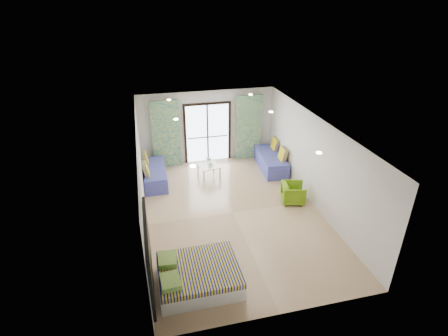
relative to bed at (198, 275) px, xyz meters
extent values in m
cube|color=black|center=(1.47, 6.27, 1.99)|extent=(1.76, 0.08, 0.08)
cube|color=black|center=(0.63, 6.27, 0.85)|extent=(0.08, 0.08, 2.20)
cube|color=black|center=(2.31, 6.27, 0.85)|extent=(0.08, 0.08, 2.20)
cube|color=black|center=(1.47, 6.27, 0.85)|extent=(0.05, 0.06, 2.20)
cube|color=#595451|center=(1.47, 6.29, 0.70)|extent=(1.52, 0.03, 0.04)
cube|color=silver|center=(-0.08, 6.13, 1.00)|extent=(1.00, 0.10, 2.50)
cube|color=silver|center=(3.02, 6.13, 1.00)|extent=(1.00, 0.10, 2.50)
cylinder|color=#FFE0B2|center=(0.07, 0.56, 2.42)|extent=(0.12, 0.12, 0.02)
cylinder|color=#FFE0B2|center=(2.87, 0.56, 2.42)|extent=(0.12, 0.12, 0.02)
cylinder|color=#FFE0B2|center=(0.07, 3.56, 2.42)|extent=(0.12, 0.12, 0.02)
cylinder|color=#FFE0B2|center=(2.87, 3.56, 2.42)|extent=(0.12, 0.12, 0.02)
cylinder|color=#FFE0B2|center=(0.07, 5.56, 2.42)|extent=(0.12, 0.12, 0.02)
cylinder|color=#FFE0B2|center=(2.87, 5.56, 2.42)|extent=(0.12, 0.12, 0.02)
cube|color=black|center=(-0.99, 0.00, 0.80)|extent=(0.06, 2.10, 1.50)
cube|color=silver|center=(-1.00, 1.25, 0.80)|extent=(0.02, 0.10, 0.10)
cube|color=silver|center=(0.02, 0.00, -0.08)|extent=(1.77, 1.41, 0.35)
cube|color=navy|center=(0.02, 0.00, 0.16)|extent=(1.75, 1.44, 0.13)
cube|color=#196970|center=(-0.61, -0.34, 0.29)|extent=(0.42, 0.51, 0.12)
cube|color=#196970|center=(-0.61, 0.34, 0.29)|extent=(0.43, 0.51, 0.12)
cube|color=#41479C|center=(-0.63, 5.00, -0.04)|extent=(0.76, 1.93, 0.43)
cube|color=#41479C|center=(-0.63, 5.00, 0.23)|extent=(0.75, 1.89, 0.11)
cube|color=navy|center=(-0.90, 4.55, 0.47)|extent=(0.22, 0.48, 0.44)
cube|color=navy|center=(-0.89, 5.45, 0.47)|extent=(0.22, 0.48, 0.44)
cube|color=#41479C|center=(3.57, 5.05, -0.03)|extent=(0.93, 2.06, 0.45)
cube|color=#41479C|center=(3.57, 5.05, 0.25)|extent=(0.91, 2.02, 0.11)
cube|color=navy|center=(3.82, 4.56, 0.50)|extent=(0.26, 0.52, 0.46)
cube|color=navy|center=(3.89, 5.50, 0.50)|extent=(0.26, 0.52, 0.46)
cylinder|color=silver|center=(0.99, 4.56, -0.04)|extent=(0.06, 0.06, 0.44)
cylinder|color=silver|center=(1.57, 4.67, -0.04)|extent=(0.06, 0.06, 0.44)
cylinder|color=silver|center=(0.89, 5.14, -0.04)|extent=(0.06, 0.06, 0.44)
cylinder|color=silver|center=(1.47, 5.25, -0.04)|extent=(0.06, 0.06, 0.44)
cube|color=#8CA59E|center=(1.23, 4.90, 0.18)|extent=(0.79, 0.79, 0.02)
sphere|color=white|center=(1.28, 4.91, 0.42)|extent=(0.08, 0.08, 0.08)
sphere|color=white|center=(1.22, 4.96, 0.45)|extent=(0.08, 0.08, 0.08)
sphere|color=white|center=(1.18, 4.89, 0.47)|extent=(0.08, 0.08, 0.08)
sphere|color=white|center=(1.24, 4.85, 0.49)|extent=(0.08, 0.08, 0.08)
imported|color=white|center=(1.29, 4.89, 0.27)|extent=(0.17, 0.17, 0.16)
imported|color=#659313|center=(3.44, 2.70, 0.09)|extent=(0.76, 0.79, 0.69)
camera|label=1|loc=(-0.80, -5.75, 5.58)|focal=28.00mm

